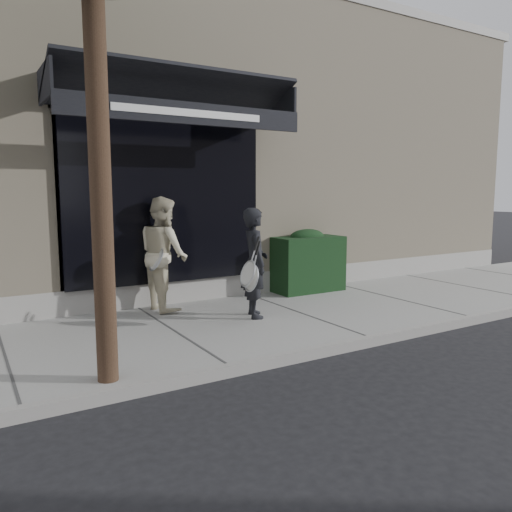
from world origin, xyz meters
TOP-DOWN VIEW (x-y plane):
  - ground at (0.00, 0.00)m, footprint 80.00×80.00m
  - sidewalk at (0.00, 0.00)m, footprint 20.00×3.00m
  - curb at (0.00, -1.55)m, footprint 20.00×0.10m
  - building_facade at (-0.01, 4.96)m, footprint 14.30×8.04m
  - hedge at (1.10, 1.25)m, footprint 1.30×0.70m
  - pedestrian_front at (-0.71, 0.09)m, footprint 0.72×0.89m
  - pedestrian_back at (-1.67, 1.20)m, footprint 0.71×0.89m

SIDE VIEW (x-z plane):
  - ground at x=0.00m, z-range 0.00..0.00m
  - sidewalk at x=0.00m, z-range 0.00..0.12m
  - curb at x=0.00m, z-range 0.00..0.14m
  - hedge at x=1.10m, z-range 0.09..1.23m
  - pedestrian_front at x=-0.71m, z-range 0.12..1.71m
  - pedestrian_back at x=-1.67m, z-range 0.12..1.87m
  - building_facade at x=-0.01m, z-range -0.08..5.56m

